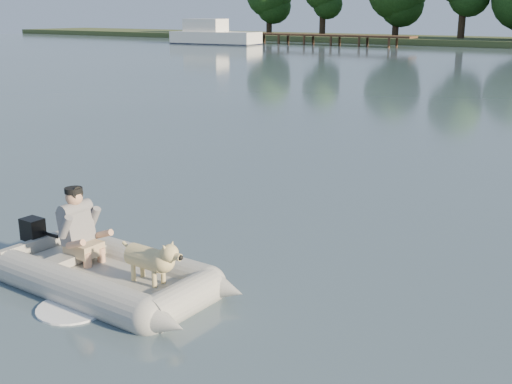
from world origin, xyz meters
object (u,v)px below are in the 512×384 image
Objects in this scene: dog at (148,262)px; cabin_cruiser at (215,32)px; dinghy at (110,248)px; dock at (326,40)px; man at (77,224)px.

dog is 0.09× the size of cabin_cruiser.
dinghy is 0.42× the size of cabin_cruiser.
dinghy is at bearing -175.43° from dog.
dock is 21.56× the size of dog.
man is (-0.63, 0.05, 0.17)m from dinghy.
dinghy is 4.78× the size of dog.
dock is 57.79m from man.
dock is at bearing 115.99° from man.
cabin_cruiser is (-35.75, 47.06, 0.72)m from dinghy.
dog is 59.42m from cabin_cruiser.
dinghy is 59.11m from cabin_cruiser.
dog is at bearing 4.57° from dinghy.
man is 58.69m from cabin_cruiser.
cabin_cruiser reaches higher than man.
dinghy is at bearing -58.96° from cabin_cruiser.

